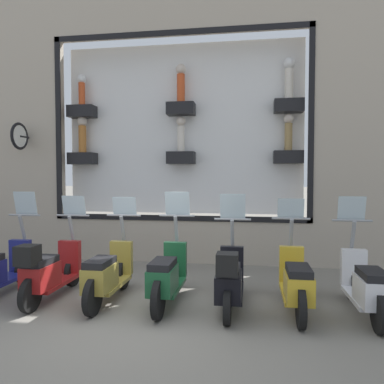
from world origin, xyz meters
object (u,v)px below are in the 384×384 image
scooter_yellow_1 (296,283)px  scooter_red_5 (48,271)px  scooter_black_2 (230,279)px  scooter_white_0 (366,286)px  scooter_green_3 (167,276)px  scooter_olive_4 (107,274)px

scooter_yellow_1 → scooter_red_5: 3.76m
scooter_black_2 → scooter_white_0: bearing=-88.0°
scooter_yellow_1 → scooter_red_5: size_ratio=1.00×
scooter_black_2 → scooter_red_5: 2.82m
scooter_black_2 → scooter_green_3: size_ratio=0.99×
scooter_green_3 → scooter_olive_4: 0.94m
scooter_black_2 → scooter_red_5: (0.00, 2.82, 0.01)m
scooter_olive_4 → scooter_red_5: scooter_red_5 is taller
scooter_green_3 → scooter_red_5: (-0.07, 1.88, 0.02)m
scooter_yellow_1 → scooter_olive_4: same height
scooter_white_0 → scooter_yellow_1: bearing=89.9°
scooter_red_5 → scooter_olive_4: bearing=-86.1°
scooter_olive_4 → scooter_red_5: 0.94m
scooter_olive_4 → scooter_red_5: (-0.06, 0.94, 0.03)m
scooter_green_3 → scooter_red_5: scooter_green_3 is taller
scooter_red_5 → scooter_white_0: bearing=-89.3°
scooter_yellow_1 → scooter_green_3: 1.88m
scooter_yellow_1 → scooter_red_5: (-0.06, 3.76, 0.04)m
scooter_red_5 → scooter_yellow_1: bearing=-89.0°
scooter_black_2 → scooter_red_5: size_ratio=1.00×
scooter_yellow_1 → scooter_black_2: (-0.07, 0.94, 0.03)m
scooter_yellow_1 → scooter_red_5: bearing=91.0°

